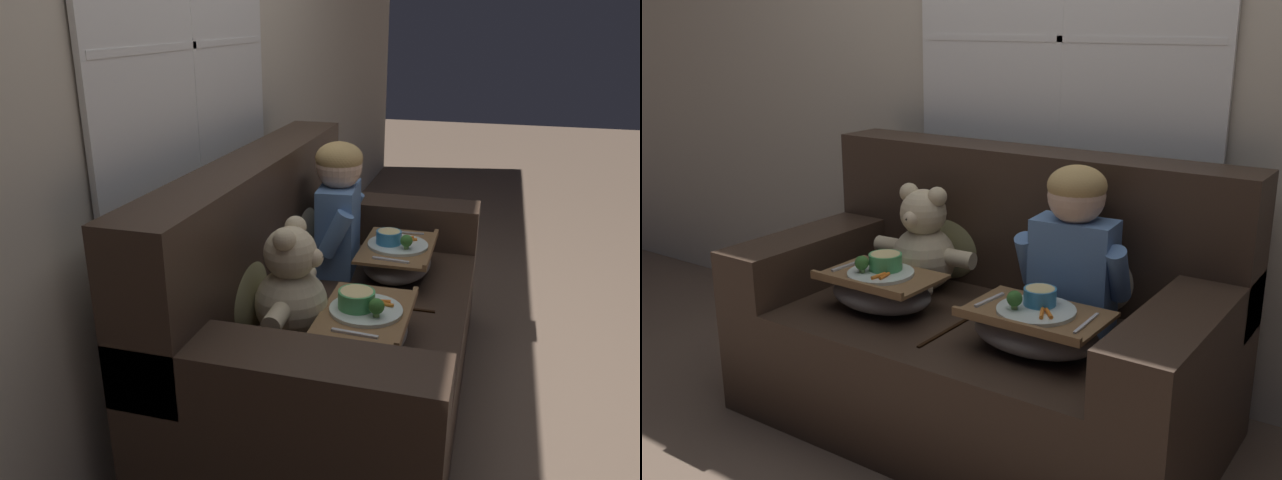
{
  "view_description": "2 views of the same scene",
  "coord_description": "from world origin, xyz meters",
  "views": [
    {
      "loc": [
        -2.07,
        -0.51,
        1.44
      ],
      "look_at": [
        -0.05,
        0.07,
        0.68
      ],
      "focal_mm": 35.0,
      "sensor_mm": 36.0,
      "label": 1
    },
    {
      "loc": [
        1.32,
        -2.04,
        1.41
      ],
      "look_at": [
        -0.12,
        0.08,
        0.65
      ],
      "focal_mm": 42.0,
      "sensor_mm": 36.0,
      "label": 2
    }
  ],
  "objects": [
    {
      "name": "lap_tray_child",
      "position": [
        0.31,
        -0.15,
        0.49
      ],
      "size": [
        0.43,
        0.29,
        0.2
      ],
      "color": "slate",
      "rests_on": "child_figure"
    },
    {
      "name": "wall_back_with_window",
      "position": [
        0.0,
        0.6,
        1.3
      ],
      "size": [
        8.0,
        0.08,
        2.6
      ],
      "color": "beige",
      "rests_on": "ground_plane"
    },
    {
      "name": "throw_pillow_behind_teddy",
      "position": [
        -0.31,
        0.27,
        0.6
      ],
      "size": [
        0.35,
        0.17,
        0.37
      ],
      "color": "#898456",
      "rests_on": "couch"
    },
    {
      "name": "lap_tray_teddy",
      "position": [
        -0.31,
        -0.15,
        0.49
      ],
      "size": [
        0.41,
        0.28,
        0.2
      ],
      "color": "slate",
      "rests_on": "teddy_bear"
    },
    {
      "name": "ground_plane",
      "position": [
        0.0,
        0.0,
        0.0
      ],
      "size": [
        14.0,
        14.0,
        0.0
      ],
      "primitive_type": "plane",
      "color": "brown"
    },
    {
      "name": "child_figure",
      "position": [
        0.31,
        0.1,
        0.72
      ],
      "size": [
        0.39,
        0.2,
        0.54
      ],
      "color": "#5B84BC",
      "rests_on": "couch"
    },
    {
      "name": "couch",
      "position": [
        0.0,
        0.07,
        0.34
      ],
      "size": [
        1.68,
        0.91,
        0.95
      ],
      "color": "#38281E",
      "rests_on": "ground_plane"
    },
    {
      "name": "teddy_bear",
      "position": [
        -0.31,
        0.09,
        0.59
      ],
      "size": [
        0.43,
        0.3,
        0.4
      ],
      "color": "beige",
      "rests_on": "couch"
    },
    {
      "name": "throw_pillow_behind_child",
      "position": [
        0.31,
        0.27,
        0.6
      ],
      "size": [
        0.37,
        0.18,
        0.39
      ],
      "color": "#C1B293",
      "rests_on": "couch"
    }
  ]
}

